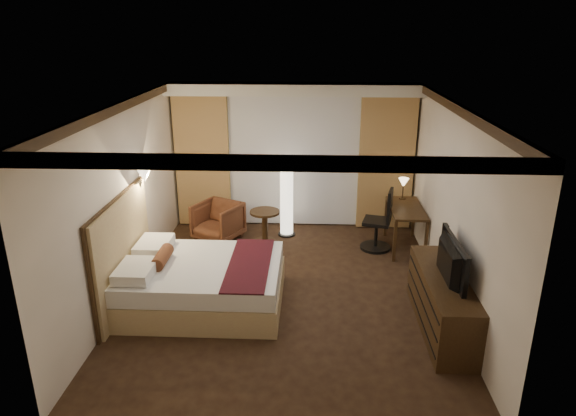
{
  "coord_description": "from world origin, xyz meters",
  "views": [
    {
      "loc": [
        0.33,
        -6.6,
        3.67
      ],
      "look_at": [
        0.0,
        0.4,
        1.15
      ],
      "focal_mm": 32.0,
      "sensor_mm": 36.0,
      "label": 1
    }
  ],
  "objects_px": {
    "bed": "(204,283)",
    "desk": "(405,228)",
    "floor_lamp": "(287,197)",
    "office_chair": "(377,219)",
    "television": "(445,253)",
    "dresser": "(442,302)",
    "armchair": "(218,220)",
    "side_table": "(265,226)"
  },
  "relations": [
    {
      "from": "floor_lamp",
      "to": "office_chair",
      "type": "bearing_deg",
      "value": -19.12
    },
    {
      "from": "armchair",
      "to": "television",
      "type": "xyz_separation_m",
      "value": [
        3.3,
        -2.74,
        0.67
      ]
    },
    {
      "from": "bed",
      "to": "armchair",
      "type": "relative_size",
      "value": 2.85
    },
    {
      "from": "floor_lamp",
      "to": "television",
      "type": "relative_size",
      "value": 1.35
    },
    {
      "from": "floor_lamp",
      "to": "office_chair",
      "type": "relative_size",
      "value": 1.36
    },
    {
      "from": "desk",
      "to": "dresser",
      "type": "bearing_deg",
      "value": -88.85
    },
    {
      "from": "side_table",
      "to": "desk",
      "type": "bearing_deg",
      "value": -3.74
    },
    {
      "from": "bed",
      "to": "dresser",
      "type": "bearing_deg",
      "value": -8.35
    },
    {
      "from": "floor_lamp",
      "to": "desk",
      "type": "xyz_separation_m",
      "value": [
        2.06,
        -0.49,
        -0.36
      ]
    },
    {
      "from": "television",
      "to": "dresser",
      "type": "bearing_deg",
      "value": -90.22
    },
    {
      "from": "armchair",
      "to": "office_chair",
      "type": "distance_m",
      "value": 2.81
    },
    {
      "from": "desk",
      "to": "television",
      "type": "xyz_separation_m",
      "value": [
        0.02,
        -2.49,
        0.67
      ]
    },
    {
      "from": "bed",
      "to": "desk",
      "type": "height_order",
      "value": "desk"
    },
    {
      "from": "dresser",
      "to": "office_chair",
      "type": "bearing_deg",
      "value": 102.53
    },
    {
      "from": "desk",
      "to": "office_chair",
      "type": "height_order",
      "value": "office_chair"
    },
    {
      "from": "bed",
      "to": "armchair",
      "type": "distance_m",
      "value": 2.29
    },
    {
      "from": "television",
      "to": "floor_lamp",
      "type": "bearing_deg",
      "value": 34.64
    },
    {
      "from": "armchair",
      "to": "floor_lamp",
      "type": "bearing_deg",
      "value": 38.96
    },
    {
      "from": "bed",
      "to": "desk",
      "type": "distance_m",
      "value": 3.69
    },
    {
      "from": "armchair",
      "to": "desk",
      "type": "height_order",
      "value": "desk"
    },
    {
      "from": "television",
      "to": "desk",
      "type": "bearing_deg",
      "value": 0.24
    },
    {
      "from": "desk",
      "to": "dresser",
      "type": "distance_m",
      "value": 2.49
    },
    {
      "from": "side_table",
      "to": "floor_lamp",
      "type": "height_order",
      "value": "floor_lamp"
    },
    {
      "from": "side_table",
      "to": "dresser",
      "type": "relative_size",
      "value": 0.31
    },
    {
      "from": "side_table",
      "to": "dresser",
      "type": "distance_m",
      "value": 3.63
    },
    {
      "from": "office_chair",
      "to": "dresser",
      "type": "relative_size",
      "value": 0.58
    },
    {
      "from": "bed",
      "to": "floor_lamp",
      "type": "bearing_deg",
      "value": 68.04
    },
    {
      "from": "desk",
      "to": "dresser",
      "type": "xyz_separation_m",
      "value": [
        0.05,
        -2.49,
        -0.01
      ]
    },
    {
      "from": "desk",
      "to": "television",
      "type": "bearing_deg",
      "value": -89.54
    },
    {
      "from": "desk",
      "to": "television",
      "type": "relative_size",
      "value": 1.08
    },
    {
      "from": "armchair",
      "to": "dresser",
      "type": "xyz_separation_m",
      "value": [
        3.33,
        -2.74,
        -0.01
      ]
    },
    {
      "from": "dresser",
      "to": "television",
      "type": "xyz_separation_m",
      "value": [
        -0.03,
        0.0,
        0.68
      ]
    },
    {
      "from": "bed",
      "to": "floor_lamp",
      "type": "height_order",
      "value": "floor_lamp"
    },
    {
      "from": "side_table",
      "to": "office_chair",
      "type": "distance_m",
      "value": 1.96
    },
    {
      "from": "side_table",
      "to": "desk",
      "type": "height_order",
      "value": "desk"
    },
    {
      "from": "side_table",
      "to": "bed",
      "type": "bearing_deg",
      "value": -106.51
    },
    {
      "from": "side_table",
      "to": "desk",
      "type": "distance_m",
      "value": 2.43
    },
    {
      "from": "armchair",
      "to": "side_table",
      "type": "distance_m",
      "value": 0.86
    },
    {
      "from": "floor_lamp",
      "to": "television",
      "type": "xyz_separation_m",
      "value": [
        2.08,
        -2.98,
        0.31
      ]
    },
    {
      "from": "side_table",
      "to": "floor_lamp",
      "type": "xyz_separation_m",
      "value": [
        0.37,
        0.33,
        0.45
      ]
    },
    {
      "from": "dresser",
      "to": "bed",
      "type": "bearing_deg",
      "value": 171.65
    },
    {
      "from": "side_table",
      "to": "office_chair",
      "type": "xyz_separation_m",
      "value": [
        1.93,
        -0.21,
        0.25
      ]
    }
  ]
}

